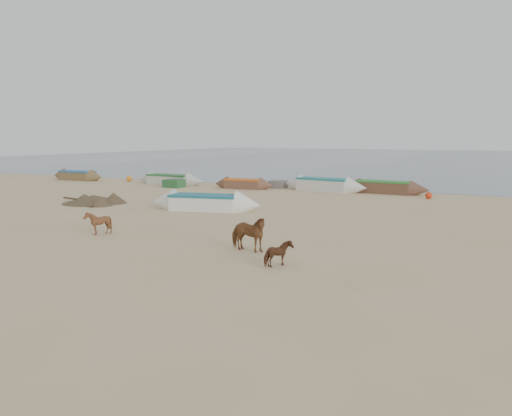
% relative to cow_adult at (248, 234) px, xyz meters
% --- Properties ---
extents(ground, '(140.00, 140.00, 0.00)m').
position_rel_cow_adult_xyz_m(ground, '(-1.30, -0.75, -0.62)').
color(ground, tan).
rests_on(ground, ground).
extents(sea, '(160.00, 160.00, 0.00)m').
position_rel_cow_adult_xyz_m(sea, '(-1.30, 81.25, -0.61)').
color(sea, slate).
rests_on(sea, ground).
extents(cow_adult, '(1.51, 0.77, 1.24)m').
position_rel_cow_adult_xyz_m(cow_adult, '(0.00, 0.00, 0.00)').
color(cow_adult, brown).
rests_on(cow_adult, ground).
extents(calf_front, '(1.08, 1.02, 0.97)m').
position_rel_cow_adult_xyz_m(calf_front, '(-6.71, -0.05, -0.14)').
color(calf_front, '#59321C').
rests_on(calf_front, ground).
extents(calf_right, '(0.73, 0.83, 0.78)m').
position_rel_cow_adult_xyz_m(calf_right, '(1.76, -1.36, -0.23)').
color(calf_right, '#56301C').
rests_on(calf_right, ground).
extents(near_canoe, '(6.29, 2.71, 0.84)m').
position_rel_cow_adult_xyz_m(near_canoe, '(-6.49, 7.55, -0.20)').
color(near_canoe, white).
rests_on(near_canoe, ground).
extents(debris_pile, '(4.40, 4.40, 0.47)m').
position_rel_cow_adult_xyz_m(debris_pile, '(-13.97, 7.14, -0.39)').
color(debris_pile, brown).
rests_on(debris_pile, ground).
extents(waterline_canoes, '(55.43, 3.96, 0.94)m').
position_rel_cow_adult_xyz_m(waterline_canoes, '(-2.40, 19.35, -0.20)').
color(waterline_canoes, brown).
rests_on(waterline_canoes, ground).
extents(beach_clutter, '(43.02, 4.28, 0.64)m').
position_rel_cow_adult_xyz_m(beach_clutter, '(2.89, 18.39, -0.32)').
color(beach_clutter, '#285A2F').
rests_on(beach_clutter, ground).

